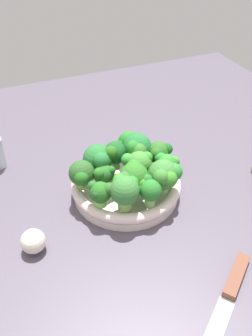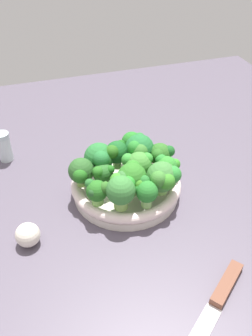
# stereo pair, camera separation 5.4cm
# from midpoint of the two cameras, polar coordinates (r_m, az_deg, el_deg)

# --- Properties ---
(ground_plane) EXTENTS (1.30, 1.30, 0.03)m
(ground_plane) POSITION_cam_midpoint_polar(r_m,az_deg,el_deg) (0.83, -0.42, -4.63)
(ground_plane) COLOR #514958
(bowl) EXTENTS (0.24, 0.24, 0.04)m
(bowl) POSITION_cam_midpoint_polar(r_m,az_deg,el_deg) (0.81, -1.91, -2.85)
(bowl) COLOR silver
(bowl) RESTS_ON ground_plane
(broccoli_floret_0) EXTENTS (0.07, 0.06, 0.07)m
(broccoli_floret_0) POSITION_cam_midpoint_polar(r_m,az_deg,el_deg) (0.70, -2.38, -3.43)
(broccoli_floret_0) COLOR #81B051
(broccoli_floret_0) RESTS_ON bowl
(broccoli_floret_1) EXTENTS (0.06, 0.07, 0.07)m
(broccoli_floret_1) POSITION_cam_midpoint_polar(r_m,az_deg,el_deg) (0.73, -1.03, -1.42)
(broccoli_floret_1) COLOR #85C959
(broccoli_floret_1) RESTS_ON bowl
(broccoli_floret_2) EXTENTS (0.06, 0.05, 0.06)m
(broccoli_floret_2) POSITION_cam_midpoint_polar(r_m,az_deg,el_deg) (0.76, -8.91, -1.03)
(broccoli_floret_2) COLOR #82B74D
(broccoli_floret_2) RESTS_ON bowl
(broccoli_floret_3) EXTENTS (0.05, 0.06, 0.07)m
(broccoli_floret_3) POSITION_cam_midpoint_polar(r_m,az_deg,el_deg) (0.80, -3.68, 2.36)
(broccoli_floret_3) COLOR #86CA69
(broccoli_floret_3) RESTS_ON bowl
(broccoli_floret_4) EXTENTS (0.08, 0.06, 0.07)m
(broccoli_floret_4) POSITION_cam_midpoint_polar(r_m,az_deg,el_deg) (0.79, -6.20, 1.23)
(broccoli_floret_4) COLOR #76C34E
(broccoli_floret_4) RESTS_ON bowl
(broccoli_floret_5) EXTENTS (0.05, 0.05, 0.06)m
(broccoli_floret_5) POSITION_cam_midpoint_polar(r_m,az_deg,el_deg) (0.78, 4.28, 0.57)
(broccoli_floret_5) COLOR #9DD471
(broccoli_floret_5) RESTS_ON bowl
(broccoli_floret_6) EXTENTS (0.05, 0.05, 0.06)m
(broccoli_floret_6) POSITION_cam_midpoint_polar(r_m,az_deg,el_deg) (0.71, 1.37, -3.33)
(broccoli_floret_6) COLOR #88BF67
(broccoli_floret_6) RESTS_ON bowl
(broccoli_floret_7) EXTENTS (0.05, 0.05, 0.05)m
(broccoli_floret_7) POSITION_cam_midpoint_polar(r_m,az_deg,el_deg) (0.76, -5.62, -0.97)
(broccoli_floret_7) COLOR #92CF6E
(broccoli_floret_7) RESTS_ON bowl
(broccoli_floret_8) EXTENTS (0.05, 0.06, 0.07)m
(broccoli_floret_8) POSITION_cam_midpoint_polar(r_m,az_deg,el_deg) (0.77, -0.16, 0.81)
(broccoli_floret_8) COLOR #8DC165
(broccoli_floret_8) RESTS_ON bowl
(broccoli_floret_9) EXTENTS (0.07, 0.07, 0.07)m
(broccoli_floret_9) POSITION_cam_midpoint_polar(r_m,az_deg,el_deg) (0.74, 3.95, -1.22)
(broccoli_floret_9) COLOR #88C860
(broccoli_floret_9) RESTS_ON bowl
(broccoli_floret_10) EXTENTS (0.05, 0.05, 0.06)m
(broccoli_floret_10) POSITION_cam_midpoint_polar(r_m,az_deg,el_deg) (0.84, -1.28, 4.06)
(broccoli_floret_10) COLOR #9AD762
(broccoli_floret_10) RESTS_ON bowl
(broccoli_floret_11) EXTENTS (0.04, 0.05, 0.05)m
(broccoli_floret_11) POSITION_cam_midpoint_polar(r_m,az_deg,el_deg) (0.71, -6.08, -3.85)
(broccoli_floret_11) COLOR #87CE5B
(broccoli_floret_11) RESTS_ON bowl
(broccoli_floret_12) EXTENTS (0.07, 0.07, 0.08)m
(broccoli_floret_12) POSITION_cam_midpoint_polar(r_m,az_deg,el_deg) (0.80, -0.19, 2.93)
(broccoli_floret_12) COLOR #81BE53
(broccoli_floret_12) RESTS_ON bowl
(broccoli_floret_13) EXTENTS (0.05, 0.06, 0.06)m
(broccoli_floret_13) POSITION_cam_midpoint_polar(r_m,az_deg,el_deg) (0.80, 3.24, 2.36)
(broccoli_floret_13) COLOR #7DBE59
(broccoli_floret_13) RESTS_ON bowl
(knife) EXTENTS (0.18, 0.22, 0.01)m
(knife) POSITION_cam_midpoint_polar(r_m,az_deg,el_deg) (0.66, 13.16, -19.06)
(knife) COLOR silver
(knife) RESTS_ON ground_plane
(garlic_bulb) EXTENTS (0.05, 0.05, 0.05)m
(garlic_bulb) POSITION_cam_midpoint_polar(r_m,az_deg,el_deg) (0.72, -16.30, -10.91)
(garlic_bulb) COLOR silver
(garlic_bulb) RESTS_ON ground_plane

